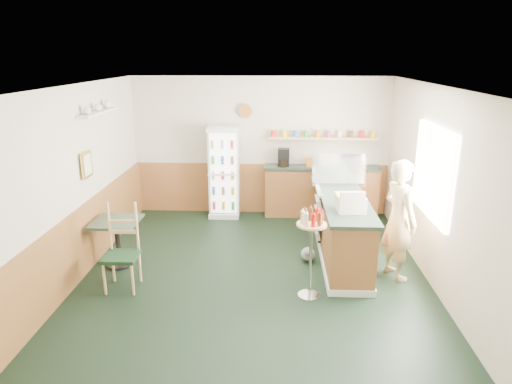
# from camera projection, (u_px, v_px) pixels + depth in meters

# --- Properties ---
(ground) EXTENTS (6.00, 6.00, 0.00)m
(ground) POSITION_uv_depth(u_px,v_px,m) (252.00, 280.00, 6.51)
(ground) COLOR black
(ground) RESTS_ON ground
(room_envelope) EXTENTS (5.04, 6.02, 2.72)m
(room_envelope) POSITION_uv_depth(u_px,v_px,m) (240.00, 164.00, 6.77)
(room_envelope) COLOR beige
(room_envelope) RESTS_ON ground
(service_counter) EXTENTS (0.68, 3.01, 1.01)m
(service_counter) POSITION_uv_depth(u_px,v_px,m) (340.00, 225.00, 7.34)
(service_counter) COLOR brown
(service_counter) RESTS_ON ground
(back_counter) EXTENTS (2.24, 0.42, 1.69)m
(back_counter) POSITION_uv_depth(u_px,v_px,m) (320.00, 189.00, 8.97)
(back_counter) COLOR brown
(back_counter) RESTS_ON ground
(drinks_fridge) EXTENTS (0.59, 0.52, 1.78)m
(drinks_fridge) POSITION_uv_depth(u_px,v_px,m) (224.00, 172.00, 8.90)
(drinks_fridge) COLOR silver
(drinks_fridge) RESTS_ON ground
(display_case) EXTENTS (0.86, 0.45, 0.49)m
(display_case) POSITION_uv_depth(u_px,v_px,m) (338.00, 169.00, 7.63)
(display_case) COLOR silver
(display_case) RESTS_ON service_counter
(cash_register) EXTENTS (0.40, 0.42, 0.22)m
(cash_register) POSITION_uv_depth(u_px,v_px,m) (350.00, 203.00, 6.33)
(cash_register) COLOR beige
(cash_register) RESTS_ON service_counter
(shopkeeper) EXTENTS (0.60, 0.69, 1.74)m
(shopkeeper) POSITION_uv_depth(u_px,v_px,m) (399.00, 220.00, 6.39)
(shopkeeper) COLOR tan
(shopkeeper) RESTS_ON ground
(condiment_stand) EXTENTS (0.39, 0.39, 1.21)m
(condiment_stand) POSITION_uv_depth(u_px,v_px,m) (311.00, 240.00, 5.85)
(condiment_stand) COLOR silver
(condiment_stand) RESTS_ON ground
(newspaper_rack) EXTENTS (0.09, 0.43, 0.87)m
(newspaper_rack) POSITION_uv_depth(u_px,v_px,m) (318.00, 213.00, 7.28)
(newspaper_rack) COLOR black
(newspaper_rack) RESTS_ON ground
(cafe_table) EXTENTS (0.68, 0.68, 0.73)m
(cafe_table) POSITION_uv_depth(u_px,v_px,m) (117.00, 234.00, 6.82)
(cafe_table) COLOR black
(cafe_table) RESTS_ON ground
(cafe_chair) EXTENTS (0.45, 0.45, 1.18)m
(cafe_chair) POSITION_uv_depth(u_px,v_px,m) (122.00, 244.00, 6.22)
(cafe_chair) COLOR black
(cafe_chair) RESTS_ON ground
(dog_doorstop) EXTENTS (0.22, 0.28, 0.26)m
(dog_doorstop) POSITION_uv_depth(u_px,v_px,m) (308.00, 254.00, 7.08)
(dog_doorstop) COLOR gray
(dog_doorstop) RESTS_ON ground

